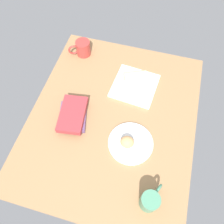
% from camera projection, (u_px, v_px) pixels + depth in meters
% --- Properties ---
extents(dining_table, '(1.10, 0.90, 0.04)m').
position_uv_depth(dining_table, '(113.00, 119.00, 1.26)').
color(dining_table, '#9E754C').
rests_on(dining_table, ground).
extents(round_plate, '(0.23, 0.23, 0.01)m').
position_uv_depth(round_plate, '(131.00, 143.00, 1.16)').
color(round_plate, white).
rests_on(round_plate, dining_table).
extents(scone_pastry, '(0.07, 0.08, 0.06)m').
position_uv_depth(scone_pastry, '(127.00, 142.00, 1.13)').
color(scone_pastry, tan).
rests_on(scone_pastry, round_plate).
extents(square_plate, '(0.27, 0.27, 0.02)m').
position_uv_depth(square_plate, '(135.00, 86.00, 1.34)').
color(square_plate, white).
rests_on(square_plate, dining_table).
extents(sauce_cup, '(0.05, 0.05, 0.02)m').
position_uv_depth(sauce_cup, '(135.00, 92.00, 1.29)').
color(sauce_cup, silver).
rests_on(sauce_cup, square_plate).
extents(breakfast_wrap, '(0.10, 0.14, 0.06)m').
position_uv_depth(breakfast_wrap, '(135.00, 76.00, 1.33)').
color(breakfast_wrap, beige).
rests_on(breakfast_wrap, square_plate).
extents(book_stack, '(0.23, 0.18, 0.06)m').
position_uv_depth(book_stack, '(73.00, 115.00, 1.21)').
color(book_stack, '#6B4C7A').
rests_on(book_stack, dining_table).
extents(coffee_mug, '(0.13, 0.09, 0.10)m').
position_uv_depth(coffee_mug, '(150.00, 200.00, 0.98)').
color(coffee_mug, '#4C8C6B').
rests_on(coffee_mug, dining_table).
extents(second_mug, '(0.10, 0.13, 0.10)m').
position_uv_depth(second_mug, '(83.00, 48.00, 1.43)').
color(second_mug, '#B23833').
rests_on(second_mug, dining_table).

